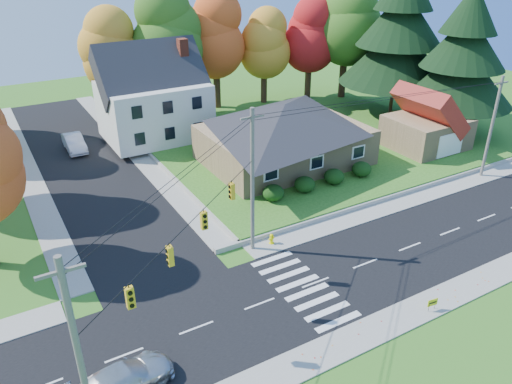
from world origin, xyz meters
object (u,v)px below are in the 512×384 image
(silver_sedan, at_px, (124,379))
(fire_hydrant, at_px, (272,239))
(ranch_house, at_px, (284,132))
(white_car, at_px, (74,143))

(silver_sedan, height_order, fire_hydrant, silver_sedan)
(ranch_house, height_order, white_car, ranch_house)
(ranch_house, xyz_separation_m, fire_hydrant, (-8.06, -10.92, -2.87))
(ranch_house, xyz_separation_m, silver_sedan, (-20.60, -18.20, -2.54))
(white_car, xyz_separation_m, fire_hydrant, (7.98, -24.46, -0.42))
(silver_sedan, height_order, white_car, white_car)
(silver_sedan, bearing_deg, fire_hydrant, -68.50)
(white_car, distance_m, fire_hydrant, 25.73)
(fire_hydrant, bearing_deg, ranch_house, 53.56)
(ranch_house, relative_size, silver_sedan, 3.00)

